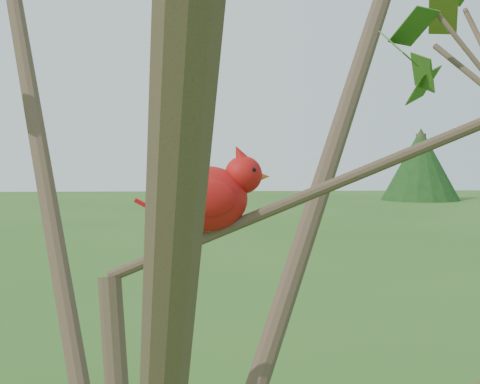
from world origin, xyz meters
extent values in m
ellipsoid|color=red|center=(0.10, 0.09, 2.07)|extent=(0.13, 0.10, 0.10)
sphere|color=red|center=(0.15, 0.09, 2.10)|extent=(0.06, 0.06, 0.06)
cone|color=red|center=(0.15, 0.09, 2.13)|extent=(0.04, 0.03, 0.04)
cone|color=#D85914|center=(0.18, 0.10, 2.10)|extent=(0.03, 0.02, 0.02)
ellipsoid|color=black|center=(0.17, 0.09, 2.10)|extent=(0.02, 0.03, 0.03)
cube|color=red|center=(0.03, 0.08, 2.05)|extent=(0.08, 0.03, 0.04)
ellipsoid|color=red|center=(0.09, 0.13, 2.07)|extent=(0.09, 0.03, 0.06)
ellipsoid|color=red|center=(0.10, 0.05, 2.07)|extent=(0.09, 0.03, 0.06)
cylinder|color=#412E23|center=(10.95, 30.90, 1.62)|extent=(0.49, 0.49, 3.23)
cone|color=#143813|center=(10.95, 30.90, 1.75)|extent=(3.77, 3.77, 3.50)
camera|label=1|loc=(0.08, -0.91, 2.13)|focal=50.00mm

